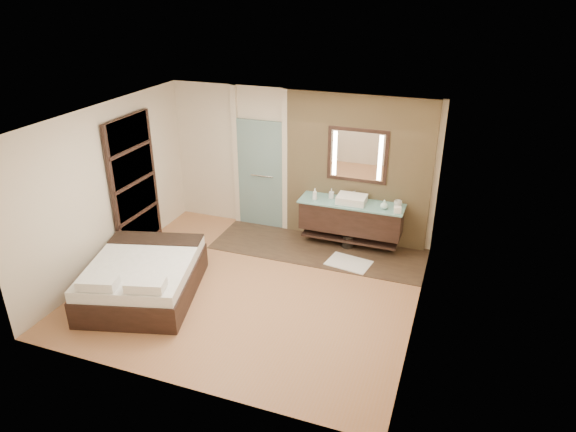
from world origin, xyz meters
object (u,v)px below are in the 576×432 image
at_px(vanity, 351,217).
at_px(mirror_unit, 357,155).
at_px(bed, 143,278).
at_px(waste_bin, 348,241).

relative_size(vanity, mirror_unit, 1.75).
distance_m(bed, waste_bin, 3.62).
height_order(vanity, bed, vanity).
height_order(vanity, mirror_unit, mirror_unit).
xyz_separation_m(vanity, mirror_unit, (0.00, 0.24, 1.07)).
height_order(bed, waste_bin, bed).
bearing_deg(vanity, mirror_unit, 90.00).
bearing_deg(mirror_unit, bed, -131.85).
distance_m(mirror_unit, bed, 4.08).
relative_size(bed, waste_bin, 8.80).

